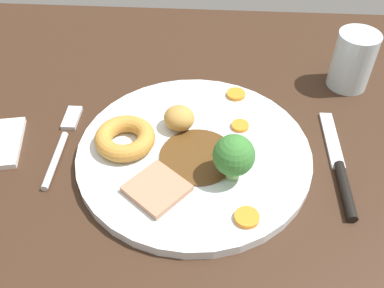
# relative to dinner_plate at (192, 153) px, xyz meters

# --- Properties ---
(dining_table) EXTENTS (1.20, 0.84, 0.04)m
(dining_table) POSITION_rel_dinner_plate_xyz_m (0.02, -0.03, -0.02)
(dining_table) COLOR #382316
(dining_table) RESTS_ON ground
(dinner_plate) EXTENTS (0.30, 0.30, 0.01)m
(dinner_plate) POSITION_rel_dinner_plate_xyz_m (0.00, 0.00, 0.00)
(dinner_plate) COLOR white
(dinner_plate) RESTS_ON dining_table
(gravy_pool) EXTENTS (0.10, 0.10, 0.00)m
(gravy_pool) POSITION_rel_dinner_plate_xyz_m (0.01, -0.01, 0.01)
(gravy_pool) COLOR #563819
(gravy_pool) RESTS_ON dinner_plate
(meat_slice_main) EXTENTS (0.09, 0.08, 0.01)m
(meat_slice_main) POSITION_rel_dinner_plate_xyz_m (-0.04, -0.07, 0.01)
(meat_slice_main) COLOR tan
(meat_slice_main) RESTS_ON dinner_plate
(yorkshire_pudding) EXTENTS (0.08, 0.08, 0.02)m
(yorkshire_pudding) POSITION_rel_dinner_plate_xyz_m (-0.09, 0.00, 0.02)
(yorkshire_pudding) COLOR #C68938
(yorkshire_pudding) RESTS_ON dinner_plate
(roast_potato_left) EXTENTS (0.05, 0.05, 0.03)m
(roast_potato_left) POSITION_rel_dinner_plate_xyz_m (-0.02, 0.04, 0.02)
(roast_potato_left) COLOR #BC8C42
(roast_potato_left) RESTS_ON dinner_plate
(carrot_coin_front) EXTENTS (0.02, 0.02, 0.00)m
(carrot_coin_front) POSITION_rel_dinner_plate_xyz_m (0.06, 0.05, 0.01)
(carrot_coin_front) COLOR orange
(carrot_coin_front) RESTS_ON dinner_plate
(carrot_coin_back) EXTENTS (0.03, 0.03, 0.01)m
(carrot_coin_back) POSITION_rel_dinner_plate_xyz_m (0.06, -0.10, 0.01)
(carrot_coin_back) COLOR orange
(carrot_coin_back) RESTS_ON dinner_plate
(carrot_coin_side) EXTENTS (0.03, 0.03, 0.01)m
(carrot_coin_side) POSITION_rel_dinner_plate_xyz_m (0.05, 0.11, 0.01)
(carrot_coin_side) COLOR orange
(carrot_coin_side) RESTS_ON dinner_plate
(broccoli_floret) EXTENTS (0.05, 0.05, 0.06)m
(broccoli_floret) POSITION_rel_dinner_plate_xyz_m (0.05, -0.04, 0.04)
(broccoli_floret) COLOR #8CB766
(broccoli_floret) RESTS_ON dinner_plate
(fork) EXTENTS (0.02, 0.15, 0.01)m
(fork) POSITION_rel_dinner_plate_xyz_m (-0.18, 0.01, -0.00)
(fork) COLOR silver
(fork) RESTS_ON dining_table
(knife) EXTENTS (0.02, 0.19, 0.01)m
(knife) POSITION_rel_dinner_plate_xyz_m (0.18, -0.01, -0.00)
(knife) COLOR black
(knife) RESTS_ON dining_table
(water_glass) EXTENTS (0.06, 0.06, 0.09)m
(water_glass) POSITION_rel_dinner_plate_xyz_m (0.22, 0.17, 0.04)
(water_glass) COLOR silver
(water_glass) RESTS_ON dining_table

